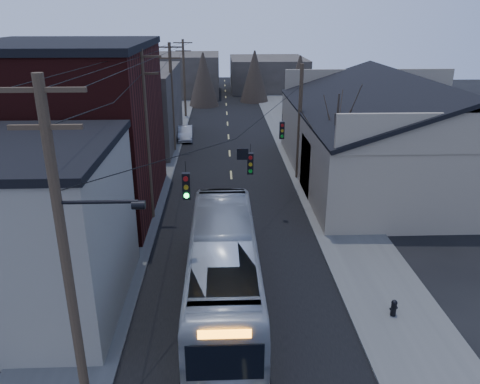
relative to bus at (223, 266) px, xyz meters
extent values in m
cube|color=black|center=(0.70, 20.90, -1.67)|extent=(9.00, 110.00, 0.02)
cube|color=#474744|center=(-5.80, 20.90, -1.62)|extent=(4.00, 110.00, 0.12)
cube|color=#474744|center=(7.20, 20.90, -1.62)|extent=(4.00, 110.00, 0.12)
cube|color=gray|center=(-8.30, -0.10, 1.82)|extent=(8.00, 8.00, 7.00)
cube|color=black|center=(-9.30, 10.90, 3.32)|extent=(10.00, 12.00, 10.00)
cube|color=#36312B|center=(-8.80, 26.90, 1.82)|extent=(9.00, 14.00, 7.00)
cube|color=gray|center=(13.70, 15.90, 0.82)|extent=(16.00, 20.00, 5.00)
cube|color=black|center=(9.70, 15.90, 4.62)|extent=(8.16, 20.60, 2.86)
cube|color=black|center=(17.70, 15.90, 4.62)|extent=(8.16, 20.60, 2.86)
cube|color=#36312B|center=(-5.30, 55.90, 1.32)|extent=(10.00, 12.00, 6.00)
cube|color=#36312B|center=(7.70, 60.90, 0.82)|extent=(12.00, 14.00, 5.00)
cone|color=black|center=(7.20, 10.90, 1.92)|extent=(0.40, 0.40, 7.20)
cylinder|color=#382B1E|center=(-4.30, -6.10, 3.57)|extent=(0.28, 0.28, 10.50)
cube|color=#382B1E|center=(-4.30, -6.10, 8.42)|extent=(2.20, 0.12, 0.12)
cylinder|color=#382B1E|center=(-4.30, 8.90, 3.32)|extent=(0.28, 0.28, 10.00)
cube|color=#382B1E|center=(-4.30, 8.90, 7.92)|extent=(2.20, 0.12, 0.12)
cylinder|color=#382B1E|center=(-4.30, 23.90, 3.07)|extent=(0.28, 0.28, 9.50)
cube|color=#382B1E|center=(-4.30, 23.90, 7.42)|extent=(2.20, 0.12, 0.12)
cylinder|color=#382B1E|center=(-4.30, 38.90, 2.82)|extent=(0.28, 0.28, 9.00)
cube|color=#382B1E|center=(-4.30, 38.90, 6.92)|extent=(2.20, 0.12, 0.12)
cylinder|color=#382B1E|center=(5.70, 15.90, 2.57)|extent=(0.28, 0.28, 8.50)
cube|color=black|center=(-1.30, -1.60, 4.27)|extent=(0.28, 0.20, 1.00)
cube|color=black|center=(1.30, 2.90, 3.67)|extent=(0.28, 0.20, 1.00)
cube|color=black|center=(3.50, 8.90, 3.77)|extent=(0.28, 0.20, 1.00)
imported|color=#9EA4A9|center=(0.00, 0.00, 0.00)|extent=(2.83, 12.04, 3.35)
imported|color=#9FA1A6|center=(-3.60, 28.00, -1.02)|extent=(1.62, 4.08, 1.32)
cylinder|color=black|center=(6.98, -1.56, -1.27)|extent=(0.23, 0.23, 0.57)
sphere|color=black|center=(6.98, -1.56, -0.96)|extent=(0.25, 0.25, 0.25)
cylinder|color=black|center=(6.98, -1.56, -1.22)|extent=(0.35, 0.21, 0.11)
camera|label=1|loc=(0.01, -17.51, 10.13)|focal=35.00mm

